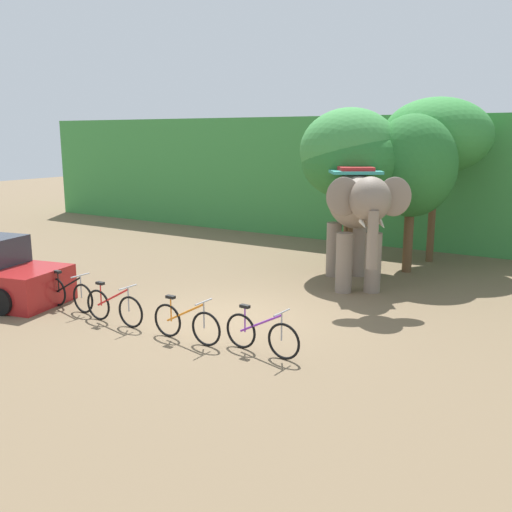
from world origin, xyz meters
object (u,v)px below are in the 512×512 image
elephant (356,207)px  bike_purple (262,334)px  bike_black (69,294)px  bike_red (114,307)px  tree_right (355,163)px  tree_center (350,151)px  tree_center_left (437,136)px  bike_orange (186,323)px  tree_left (412,166)px

elephant → bike_purple: size_ratio=2.34×
bike_black → bike_red: bearing=-6.3°
tree_right → bike_red: 8.57m
tree_center → bike_purple: size_ratio=2.88×
tree_center_left → bike_purple: (-0.36, -9.94, -3.68)m
tree_center_left → bike_orange: (-2.00, -10.19, -3.68)m
tree_left → bike_red: (-3.90, -8.35, -2.81)m
tree_center_left → bike_orange: tree_center_left is taller
tree_right → tree_center_left: size_ratio=0.84×
tree_center_left → elephant: 4.80m
tree_center → elephant: 2.55m
tree_center → bike_purple: tree_center is taller
tree_right → bike_black: size_ratio=2.61×
tree_center_left → bike_black: size_ratio=3.09×
tree_center → tree_center_left: (1.89, 2.51, 0.43)m
tree_center_left → bike_orange: size_ratio=3.09×
bike_red → bike_purple: 3.71m
tree_right → bike_black: 9.02m
tree_center → bike_black: size_ratio=2.88×
bike_orange → tree_center: bearing=89.1°
tree_right → tree_center_left: bearing=55.4°
tree_left → bike_orange: bearing=-102.4°
elephant → bike_orange: bearing=-101.2°
bike_red → bike_purple: (3.70, 0.25, 0.00)m
tree_right → bike_red: tree_right is taller
tree_right → bike_purple: bearing=-79.7°
bike_black → bike_orange: size_ratio=1.00×
tree_left → elephant: bearing=-105.2°
bike_black → elephant: bearing=49.1°
tree_center_left → bike_red: bearing=-111.7°
bike_orange → tree_center_left: bearing=78.9°
tree_center → tree_center_left: 3.17m
tree_left → tree_center_left: (0.17, 1.84, 0.87)m
tree_right → bike_purple: (1.35, -7.46, -2.90)m
elephant → bike_purple: elephant is taller
elephant → bike_purple: 5.91m
bike_red → bike_purple: bearing=3.9°
tree_right → bike_black: bearing=-118.3°
tree_center → bike_orange: size_ratio=2.88×
tree_right → bike_orange: 8.24m
bike_red → bike_orange: bearing=-0.0°
tree_left → bike_black: (-5.59, -8.17, -2.81)m
elephant → bike_red: (-3.22, -5.86, -1.82)m
tree_right → elephant: size_ratio=1.12×
tree_left → bike_red: tree_left is taller
elephant → bike_purple: (0.49, -5.61, -1.82)m
tree_center_left → bike_red: (-4.06, -10.19, -3.68)m
tree_center → bike_black: 9.04m
elephant → bike_red: elephant is taller
bike_red → tree_center_left: bearing=68.3°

